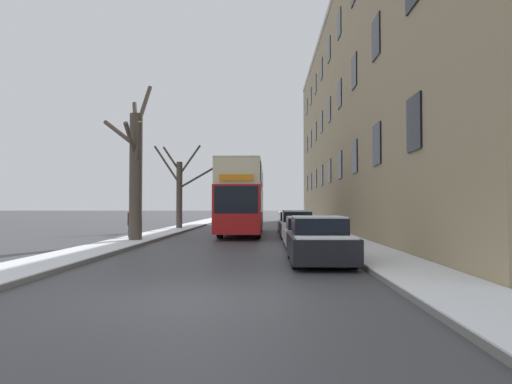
% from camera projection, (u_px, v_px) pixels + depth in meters
% --- Properties ---
extents(ground_plane, '(320.00, 320.00, 0.00)m').
position_uv_depth(ground_plane, '(192.00, 300.00, 8.72)').
color(ground_plane, '#424247').
extents(sidewalk_left, '(2.12, 130.00, 0.16)m').
position_uv_depth(sidewalk_left, '(219.00, 218.00, 61.82)').
color(sidewalk_left, slate).
rests_on(sidewalk_left, ground).
extents(sidewalk_right, '(2.12, 130.00, 0.16)m').
position_uv_depth(sidewalk_right, '(296.00, 218.00, 61.55)').
color(sidewalk_right, slate).
rests_on(sidewalk_right, ground).
extents(terrace_facade_right, '(9.10, 51.98, 17.71)m').
position_uv_depth(terrace_facade_right, '(388.00, 114.00, 35.17)').
color(terrace_facade_right, tan).
rests_on(terrace_facade_right, ground).
extents(bare_tree_left_0, '(2.64, 3.54, 8.15)m').
position_uv_depth(bare_tree_left_0, '(135.00, 168.00, 22.21)').
color(bare_tree_left_0, '#4C4238').
rests_on(bare_tree_left_0, ground).
extents(bare_tree_left_1, '(4.77, 1.28, 6.32)m').
position_uv_depth(bare_tree_left_1, '(180.00, 189.00, 33.82)').
color(bare_tree_left_1, '#4C4238').
rests_on(bare_tree_left_1, ground).
extents(double_decker_bus, '(2.48, 11.62, 4.34)m').
position_uv_depth(double_decker_bus, '(243.00, 195.00, 28.69)').
color(double_decker_bus, red).
rests_on(double_decker_bus, ground).
extents(parked_car_0, '(1.86, 4.39, 1.47)m').
position_uv_depth(parked_car_0, '(319.00, 241.00, 14.25)').
color(parked_car_0, black).
rests_on(parked_car_0, ground).
extents(parked_car_1, '(1.77, 4.45, 1.33)m').
position_uv_depth(parked_car_1, '(305.00, 233.00, 19.66)').
color(parked_car_1, silver).
rests_on(parked_car_1, ground).
extents(parked_car_2, '(1.79, 4.22, 1.54)m').
position_uv_depth(parked_car_2, '(297.00, 225.00, 25.26)').
color(parked_car_2, silver).
rests_on(parked_car_2, ground).
extents(parked_car_3, '(1.79, 4.06, 1.37)m').
position_uv_depth(parked_car_3, '(292.00, 223.00, 30.81)').
color(parked_car_3, '#474C56').
rests_on(parked_car_3, ground).
extents(pedestrian_left_sidewalk, '(0.36, 0.36, 1.65)m').
position_uv_depth(pedestrian_left_sidewalk, '(131.00, 223.00, 23.69)').
color(pedestrian_left_sidewalk, navy).
rests_on(pedestrian_left_sidewalk, ground).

